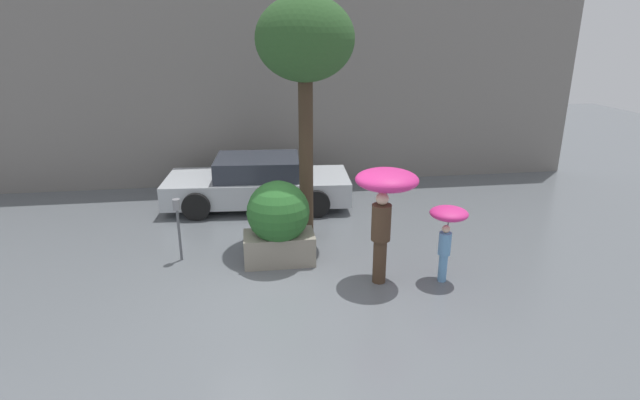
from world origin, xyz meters
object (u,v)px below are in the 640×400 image
person_adult (385,193)px  parked_car_near (258,183)px  street_tree (305,45)px  person_child (448,223)px  parking_meter (178,217)px  planter_box (278,221)px

person_adult → parked_car_near: 4.80m
street_tree → person_adult: bearing=-62.3°
parked_car_near → street_tree: bearing=-152.6°
person_adult → person_child: (1.06, -0.16, -0.53)m
person_child → parked_car_near: size_ratio=0.29×
person_adult → street_tree: size_ratio=0.41×
person_child → street_tree: bearing=82.9°
parked_car_near → street_tree: 4.06m
person_adult → street_tree: (-1.08, 2.05, 2.28)m
street_tree → parking_meter: street_tree is taller
planter_box → parked_car_near: size_ratio=0.35×
parked_car_near → parking_meter: 3.34m
parked_car_near → parking_meter: parked_car_near is taller
planter_box → parked_car_near: bearing=95.2°
planter_box → person_child: planter_box is taller
person_adult → parked_car_near: bearing=66.6°
street_tree → parking_meter: size_ratio=3.93×
person_adult → person_child: 1.20m
planter_box → person_child: 3.00m
planter_box → person_child: bearing=-21.7°
person_adult → parking_meter: 3.84m
planter_box → parking_meter: 1.86m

